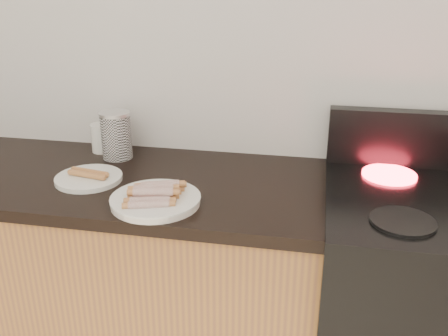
% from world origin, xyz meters
% --- Properties ---
extents(wall_back, '(4.00, 0.04, 2.60)m').
position_xyz_m(wall_back, '(0.00, 2.00, 1.30)').
color(wall_back, silver).
rests_on(wall_back, ground).
extents(cabinet_base, '(2.20, 0.59, 0.86)m').
position_xyz_m(cabinet_base, '(-0.70, 1.69, 0.43)').
color(cabinet_base, '#A16A2C').
rests_on(cabinet_base, floor).
extents(counter_slab, '(2.20, 0.62, 0.04)m').
position_xyz_m(counter_slab, '(-0.70, 1.69, 0.88)').
color(counter_slab, black).
rests_on(counter_slab, cabinet_base).
extents(stove, '(0.76, 0.65, 0.91)m').
position_xyz_m(stove, '(0.78, 1.68, 0.46)').
color(stove, black).
rests_on(stove, floor).
extents(stove_panel, '(0.76, 0.06, 0.20)m').
position_xyz_m(stove_panel, '(0.78, 1.96, 1.01)').
color(stove_panel, black).
rests_on(stove_panel, stove).
extents(burner_near_left, '(0.18, 0.18, 0.01)m').
position_xyz_m(burner_near_left, '(0.61, 1.51, 0.92)').
color(burner_near_left, black).
rests_on(burner_near_left, stove).
extents(burner_far_left, '(0.18, 0.18, 0.01)m').
position_xyz_m(burner_far_left, '(0.61, 1.84, 0.92)').
color(burner_far_left, '#FF1E2D').
rests_on(burner_far_left, stove).
extents(main_plate, '(0.34, 0.34, 0.02)m').
position_xyz_m(main_plate, '(-0.11, 1.51, 0.91)').
color(main_plate, silver).
rests_on(main_plate, counter_slab).
extents(side_plate, '(0.26, 0.26, 0.02)m').
position_xyz_m(side_plate, '(-0.39, 1.64, 0.91)').
color(side_plate, white).
rests_on(side_plate, counter_slab).
extents(hotdog_pile, '(0.12, 0.19, 0.05)m').
position_xyz_m(hotdog_pile, '(-0.11, 1.51, 0.94)').
color(hotdog_pile, maroon).
rests_on(hotdog_pile, main_plate).
extents(plain_sausages, '(0.13, 0.07, 0.02)m').
position_xyz_m(plain_sausages, '(-0.39, 1.64, 0.93)').
color(plain_sausages, '#B97941').
rests_on(plain_sausages, side_plate).
extents(canister, '(0.11, 0.11, 0.18)m').
position_xyz_m(canister, '(-0.37, 1.86, 0.99)').
color(canister, silver).
rests_on(canister, counter_slab).
extents(mug, '(0.11, 0.11, 0.11)m').
position_xyz_m(mug, '(-0.46, 1.92, 0.95)').
color(mug, white).
rests_on(mug, counter_slab).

